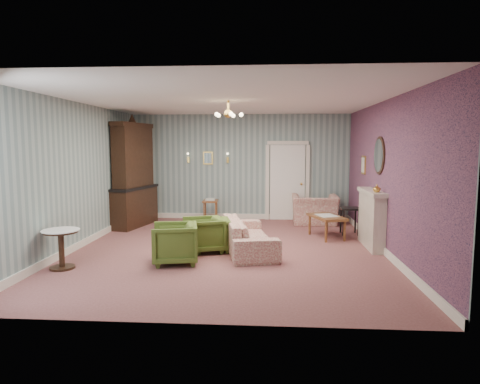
# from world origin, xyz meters

# --- Properties ---
(floor) EXTENTS (7.00, 7.00, 0.00)m
(floor) POSITION_xyz_m (0.00, 0.00, 0.00)
(floor) COLOR #87514E
(floor) RESTS_ON ground
(ceiling) EXTENTS (7.00, 7.00, 0.00)m
(ceiling) POSITION_xyz_m (0.00, 0.00, 2.90)
(ceiling) COLOR white
(ceiling) RESTS_ON ground
(wall_back) EXTENTS (6.00, 0.00, 6.00)m
(wall_back) POSITION_xyz_m (0.00, 3.50, 1.45)
(wall_back) COLOR slate
(wall_back) RESTS_ON ground
(wall_front) EXTENTS (6.00, 0.00, 6.00)m
(wall_front) POSITION_xyz_m (0.00, -3.50, 1.45)
(wall_front) COLOR slate
(wall_front) RESTS_ON ground
(wall_left) EXTENTS (0.00, 7.00, 7.00)m
(wall_left) POSITION_xyz_m (-3.00, 0.00, 1.45)
(wall_left) COLOR slate
(wall_left) RESTS_ON ground
(wall_right) EXTENTS (0.00, 7.00, 7.00)m
(wall_right) POSITION_xyz_m (3.00, 0.00, 1.45)
(wall_right) COLOR slate
(wall_right) RESTS_ON ground
(wall_right_floral) EXTENTS (0.00, 7.00, 7.00)m
(wall_right_floral) POSITION_xyz_m (2.98, 0.00, 1.45)
(wall_right_floral) COLOR #AC5669
(wall_right_floral) RESTS_ON ground
(door) EXTENTS (1.12, 0.12, 2.16)m
(door) POSITION_xyz_m (1.30, 3.46, 1.08)
(door) COLOR white
(door) RESTS_ON floor
(olive_chair_a) EXTENTS (0.84, 0.88, 0.77)m
(olive_chair_a) POSITION_xyz_m (-0.84, -1.03, 0.39)
(olive_chair_a) COLOR #4A6222
(olive_chair_a) RESTS_ON floor
(olive_chair_b) EXTENTS (0.87, 0.90, 0.74)m
(olive_chair_b) POSITION_xyz_m (-0.46, -0.22, 0.37)
(olive_chair_b) COLOR #4A6222
(olive_chair_b) RESTS_ON floor
(olive_chair_c) EXTENTS (0.78, 0.81, 0.71)m
(olive_chair_c) POSITION_xyz_m (-0.32, -0.14, 0.36)
(olive_chair_c) COLOR #4A6222
(olive_chair_c) RESTS_ON floor
(sofa_chintz) EXTENTS (1.04, 2.21, 0.83)m
(sofa_chintz) POSITION_xyz_m (0.40, -0.08, 0.42)
(sofa_chintz) COLOR #983E3D
(sofa_chintz) RESTS_ON floor
(wingback_chair) EXTENTS (1.18, 0.78, 1.02)m
(wingback_chair) POSITION_xyz_m (1.99, 2.84, 0.51)
(wingback_chair) COLOR #983E3D
(wingback_chair) RESTS_ON floor
(dresser) EXTENTS (0.90, 1.74, 2.77)m
(dresser) POSITION_xyz_m (-2.65, 2.29, 1.38)
(dresser) COLOR black
(dresser) RESTS_ON floor
(fireplace) EXTENTS (0.30, 1.40, 1.16)m
(fireplace) POSITION_xyz_m (2.86, 0.40, 0.58)
(fireplace) COLOR beige
(fireplace) RESTS_ON floor
(mantel_vase) EXTENTS (0.15, 0.15, 0.15)m
(mantel_vase) POSITION_xyz_m (2.84, 0.00, 1.23)
(mantel_vase) COLOR gold
(mantel_vase) RESTS_ON fireplace
(oval_mirror) EXTENTS (0.04, 0.76, 0.84)m
(oval_mirror) POSITION_xyz_m (2.96, 0.40, 1.85)
(oval_mirror) COLOR white
(oval_mirror) RESTS_ON wall_right
(framed_print) EXTENTS (0.04, 0.34, 0.42)m
(framed_print) POSITION_xyz_m (2.97, 1.75, 1.60)
(framed_print) COLOR gold
(framed_print) RESTS_ON wall_right
(coffee_table) EXTENTS (0.83, 1.11, 0.50)m
(coffee_table) POSITION_xyz_m (2.08, 1.19, 0.25)
(coffee_table) COLOR brown
(coffee_table) RESTS_ON floor
(side_table_black) EXTENTS (0.42, 0.42, 0.63)m
(side_table_black) POSITION_xyz_m (2.65, 1.56, 0.32)
(side_table_black) COLOR black
(side_table_black) RESTS_ON floor
(pedestal_table) EXTENTS (0.70, 0.70, 0.67)m
(pedestal_table) POSITION_xyz_m (-2.65, -1.49, 0.33)
(pedestal_table) COLOR black
(pedestal_table) RESTS_ON floor
(nesting_table) EXTENTS (0.42, 0.52, 0.65)m
(nesting_table) POSITION_xyz_m (-0.76, 2.86, 0.33)
(nesting_table) COLOR brown
(nesting_table) RESTS_ON floor
(gilt_mirror_back) EXTENTS (0.28, 0.06, 0.36)m
(gilt_mirror_back) POSITION_xyz_m (-0.90, 3.46, 1.70)
(gilt_mirror_back) COLOR gold
(gilt_mirror_back) RESTS_ON wall_back
(sconce_left) EXTENTS (0.16, 0.12, 0.30)m
(sconce_left) POSITION_xyz_m (-1.45, 3.44, 1.70)
(sconce_left) COLOR gold
(sconce_left) RESTS_ON wall_back
(sconce_right) EXTENTS (0.16, 0.12, 0.30)m
(sconce_right) POSITION_xyz_m (-0.35, 3.44, 1.70)
(sconce_right) COLOR gold
(sconce_right) RESTS_ON wall_back
(chandelier) EXTENTS (0.56, 0.56, 0.36)m
(chandelier) POSITION_xyz_m (0.00, 0.00, 2.63)
(chandelier) COLOR gold
(chandelier) RESTS_ON ceiling
(burgundy_cushion) EXTENTS (0.41, 0.28, 0.39)m
(burgundy_cushion) POSITION_xyz_m (1.94, 2.69, 0.48)
(burgundy_cushion) COLOR maroon
(burgundy_cushion) RESTS_ON wingback_chair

